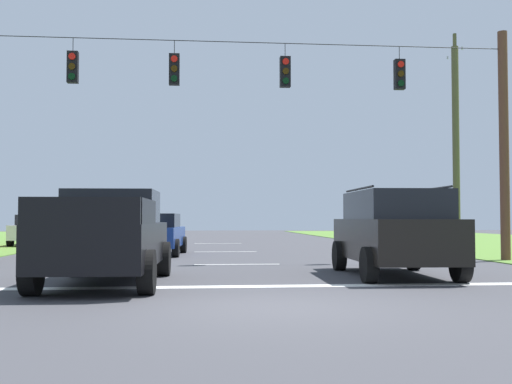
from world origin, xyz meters
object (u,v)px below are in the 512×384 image
(suv_black, at_px, (394,231))
(overhead_signal_span, at_px, (236,128))
(distant_car_crossing_white, at_px, (37,230))
(distant_car_far_parked, at_px, (155,233))
(distant_car_oncoming, at_px, (122,230))
(pickup_truck, at_px, (108,237))
(utility_pole_mid_right, at_px, (456,144))

(suv_black, bearing_deg, overhead_signal_span, 125.33)
(distant_car_crossing_white, bearing_deg, distant_car_far_parked, -53.56)
(distant_car_oncoming, distance_m, distant_car_far_parked, 6.26)
(suv_black, distance_m, distant_car_far_parked, 10.94)
(pickup_truck, height_order, utility_pole_mid_right, utility_pole_mid_right)
(utility_pole_mid_right, bearing_deg, pickup_truck, -135.72)
(pickup_truck, xyz_separation_m, suv_black, (6.42, 1.18, 0.09))
(suv_black, xyz_separation_m, distant_car_far_parked, (-6.10, 9.08, -0.27))
(distant_car_crossing_white, xyz_separation_m, utility_pole_mid_right, (18.74, -6.32, 3.69))
(distant_car_crossing_white, bearing_deg, overhead_signal_span, -54.94)
(distant_car_crossing_white, relative_size, distant_car_oncoming, 1.00)
(overhead_signal_span, bearing_deg, distant_car_far_parked, 122.17)
(pickup_truck, bearing_deg, distant_car_far_parked, 88.17)
(pickup_truck, height_order, suv_black, suv_black)
(distant_car_far_parked, bearing_deg, distant_car_oncoming, 107.44)
(overhead_signal_span, distance_m, distant_car_far_parked, 6.07)
(overhead_signal_span, height_order, distant_car_crossing_white, overhead_signal_span)
(distant_car_crossing_white, bearing_deg, utility_pole_mid_right, -18.65)
(overhead_signal_span, relative_size, utility_pole_mid_right, 1.89)
(distant_car_crossing_white, relative_size, distant_car_far_parked, 0.98)
(overhead_signal_span, height_order, utility_pole_mid_right, utility_pole_mid_right)
(distant_car_crossing_white, bearing_deg, distant_car_oncoming, -29.97)
(distant_car_crossing_white, height_order, distant_car_oncoming, same)
(suv_black, distance_m, distant_car_oncoming, 17.04)
(pickup_truck, bearing_deg, distant_car_crossing_white, 107.60)
(pickup_truck, distance_m, utility_pole_mid_right, 18.19)
(suv_black, distance_m, distant_car_crossing_white, 21.52)
(suv_black, height_order, utility_pole_mid_right, utility_pole_mid_right)
(distant_car_far_parked, bearing_deg, suv_black, -56.14)
(distant_car_crossing_white, bearing_deg, pickup_truck, -72.40)
(pickup_truck, relative_size, suv_black, 1.12)
(distant_car_oncoming, relative_size, distant_car_far_parked, 0.98)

